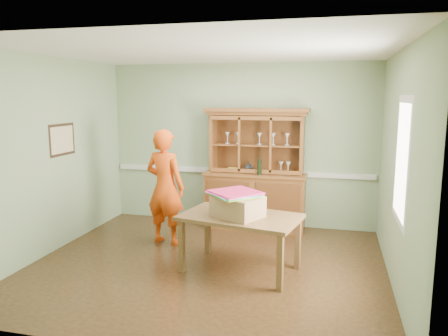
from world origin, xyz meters
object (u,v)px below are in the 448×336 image
(dining_table, at_px, (240,222))
(cardboard_box, at_px, (238,207))
(china_hutch, at_px, (256,186))
(person, at_px, (165,187))

(dining_table, xyz_separation_m, cardboard_box, (-0.02, -0.07, 0.21))
(dining_table, bearing_deg, china_hutch, 105.48)
(china_hutch, distance_m, person, 1.58)
(cardboard_box, bearing_deg, china_hutch, 93.61)
(dining_table, distance_m, cardboard_box, 0.22)
(china_hutch, height_order, cardboard_box, china_hutch)
(dining_table, xyz_separation_m, person, (-1.29, 0.75, 0.22))
(china_hutch, relative_size, cardboard_box, 3.62)
(china_hutch, bearing_deg, cardboard_box, -86.39)
(china_hutch, distance_m, dining_table, 1.83)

